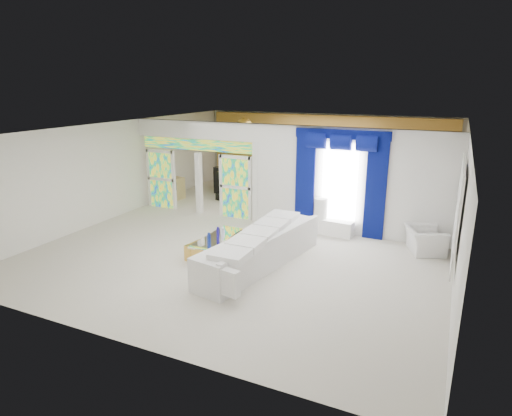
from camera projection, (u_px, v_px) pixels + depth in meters
The scene contains 22 objects.
floor at pixel (264, 233), 12.48m from camera, with size 12.00×12.00×0.00m, color #B7AF9E.
dividing_wall at pixel (349, 182), 12.07m from camera, with size 5.70×0.18×3.00m, color white.
dividing_header at pixel (195, 130), 13.74m from camera, with size 4.30×0.18×0.55m, color white.
stained_panel_left at pixel (161, 179), 14.80m from camera, with size 0.95×0.04×2.00m, color #994C3F.
stained_panel_right at pixel (236, 187), 13.65m from camera, with size 0.95×0.04×2.00m, color #994C3F.
stained_transom at pixel (196, 145), 13.88m from camera, with size 4.00×0.05×0.35m, color #994C3F.
window_pane at pixel (340, 184), 12.09m from camera, with size 1.00×0.02×2.30m, color white.
blue_drape_left at pixel (305, 182), 12.49m from camera, with size 0.55×0.10×2.80m, color #030441.
blue_drape_right at pixel (376, 189), 11.68m from camera, with size 0.55×0.10×2.80m, color #030441.
blue_pelmet at pixel (342, 134), 11.69m from camera, with size 2.60×0.12×0.25m, color #030441.
wall_mirror at pixel (459, 211), 9.18m from camera, with size 0.04×2.70×1.90m, color white.
gold_curtains at pixel (324, 152), 17.21m from camera, with size 9.70×0.12×2.90m, color #C2842E.
white_sofa at pixel (261, 251), 10.15m from camera, with size 0.85×3.97×0.76m, color silver.
coffee_table at pixel (217, 245), 11.01m from camera, with size 0.59×1.76×0.39m, color gold.
console_table at pixel (330, 227), 12.35m from camera, with size 1.30×0.41×0.43m, color white.
table_lamp at pixel (321, 208), 12.33m from camera, with size 0.36×0.36×0.58m, color silver.
armchair at pixel (425, 240), 11.00m from camera, with size 0.99×0.86×0.64m, color silver.
grand_piano at pixel (246, 179), 17.10m from camera, with size 1.56×2.05×1.03m, color black.
piano_bench at pixel (227, 197), 15.81m from camera, with size 0.87×0.34×0.29m, color black.
tv_console at pixel (175, 188), 16.09m from camera, with size 0.55×0.50×0.80m, color tan.
chandelier at pixel (244, 126), 15.64m from camera, with size 0.60×0.60×0.60m, color gold.
decanters at pixel (214, 236), 10.79m from camera, with size 0.18×0.87×0.24m.
Camera 1 is at (4.74, -10.80, 4.15)m, focal length 30.48 mm.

